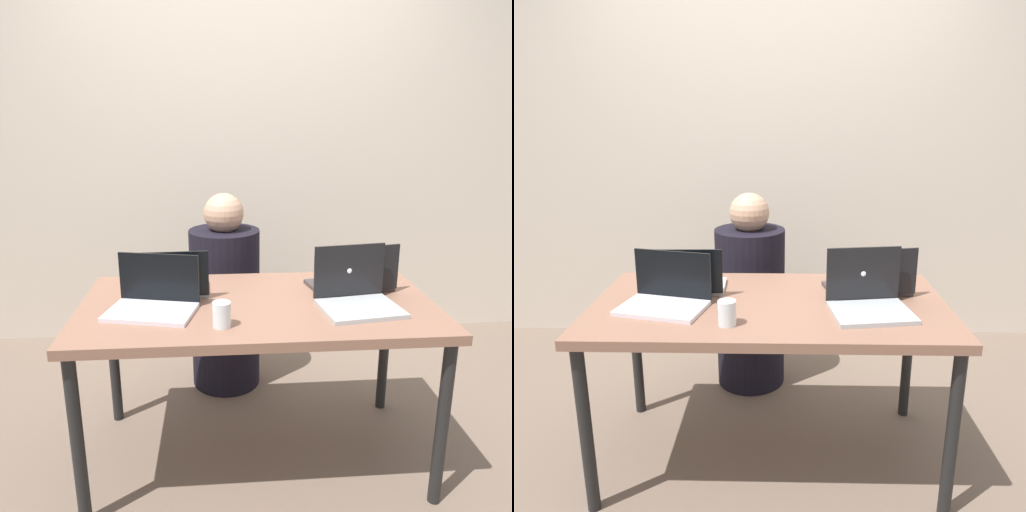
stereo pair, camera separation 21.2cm
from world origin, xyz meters
TOP-DOWN VIEW (x-y plane):
  - ground_plane at (0.00, 0.00)m, footprint 12.00×12.00m
  - back_wall at (0.00, 1.42)m, footprint 4.50×0.10m
  - desk at (0.00, 0.00)m, footprint 1.48×0.79m
  - person_at_center at (-0.13, 0.68)m, footprint 0.44×0.44m
  - laptop_back_right at (0.44, 0.12)m, footprint 0.39×0.29m
  - laptop_front_left at (-0.42, -0.06)m, footprint 0.38×0.30m
  - laptop_back_left at (-0.38, 0.12)m, footprint 0.37×0.25m
  - laptop_front_right at (0.40, -0.08)m, footprint 0.34×0.30m
  - water_glass_left at (-0.15, -0.24)m, footprint 0.07×0.07m

SIDE VIEW (x-z plane):
  - ground_plane at x=0.00m, z-range 0.00..0.00m
  - person_at_center at x=-0.13m, z-range -0.06..1.05m
  - desk at x=0.00m, z-range 0.31..1.06m
  - water_glass_left at x=-0.15m, z-range 0.75..0.84m
  - laptop_back_left at x=-0.38m, z-range 0.69..0.91m
  - laptop_front_left at x=-0.42m, z-range 0.69..0.91m
  - laptop_back_right at x=0.44m, z-range 0.69..0.91m
  - laptop_front_right at x=0.40m, z-range 0.69..0.93m
  - back_wall at x=0.00m, z-range 0.00..2.36m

